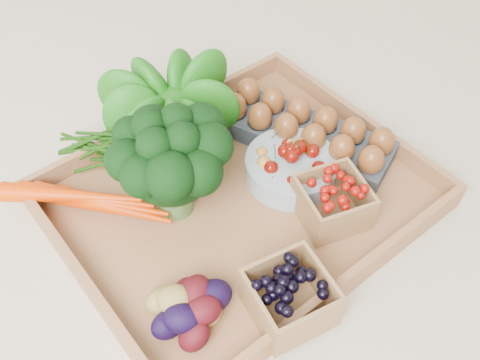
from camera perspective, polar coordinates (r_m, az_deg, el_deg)
ground at (r=0.87m, az=0.00°, el=-2.59°), size 4.00×4.00×0.00m
tray at (r=0.87m, az=0.00°, el=-2.28°), size 0.55×0.45×0.01m
carrots at (r=0.86m, az=-15.98°, el=-2.08°), size 0.21×0.15×0.05m
lettuce at (r=0.91m, az=-7.29°, el=8.41°), size 0.16×0.16×0.16m
broccoli at (r=0.80m, az=-7.21°, el=0.06°), size 0.18×0.18×0.14m
cherry_bowl at (r=0.88m, az=5.49°, el=1.29°), size 0.15×0.15×0.04m
egg_carton at (r=0.94m, az=6.87°, el=4.57°), size 0.21×0.32×0.04m
potatoes at (r=0.72m, az=-5.48°, el=-13.04°), size 0.13×0.13×0.07m
punnet_blackberry at (r=0.72m, az=5.34°, el=-12.34°), size 0.12×0.12×0.07m
punnet_raspberry at (r=0.82m, az=9.82°, el=-2.29°), size 0.12×0.12×0.07m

